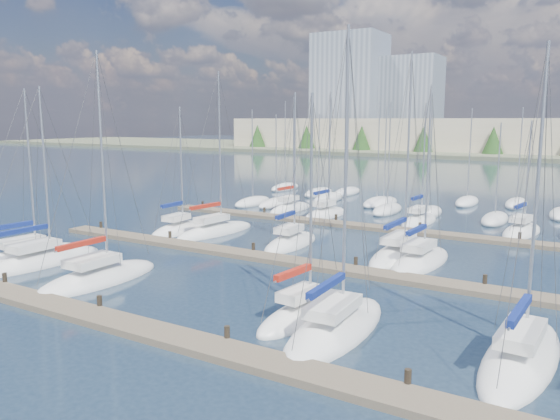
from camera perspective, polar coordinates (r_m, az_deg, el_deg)
The scene contains 21 objects.
ground at distance 77.67m, azimuth 17.77°, elevation 1.85°, with size 400.00×400.00×0.00m, color #233447.
dock_near at distance 26.21m, azimuth -13.94°, elevation -12.06°, with size 44.00×1.93×1.10m.
dock_mid at distance 36.89m, azimuth 1.62°, elevation -5.46°, with size 44.00×1.93×1.10m.
dock_far at distance 49.27m, azimuth 9.64°, elevation -1.80°, with size 44.00×1.93×1.10m.
sailboat_e at distance 25.74m, azimuth 5.90°, elevation -12.16°, with size 3.28×9.29×14.44m.
sailboat_a at distance 42.10m, azimuth -24.94°, elevation -4.45°, with size 3.26×8.88×12.46m.
sailboat_b at distance 40.32m, azimuth -23.69°, elevation -4.95°, with size 3.11×9.23×12.55m.
sailboat_o at distance 55.33m, azimuth 4.81°, elevation -0.43°, with size 3.07×7.04×13.04m.
sailboat_q at distance 51.06m, azimuth 23.93°, elevation -2.07°, with size 3.47×7.18×10.32m.
sailboat_f at distance 24.71m, azimuth 23.88°, elevation -13.90°, with size 3.06×9.50×13.32m.
sailboat_c at distance 34.97m, azimuth -18.40°, elevation -6.75°, with size 3.31×8.69×14.33m.
sailboat_p at distance 53.08m, azimuth 14.33°, elevation -1.12°, with size 2.65×6.97×11.91m.
sailboat_k at distance 40.34m, azimuth 12.48°, elevation -4.34°, with size 2.85×10.11×15.04m.
sailboat_d at distance 27.25m, azimuth 2.46°, elevation -10.85°, with size 2.89×7.10×11.62m.
sailboat_l at distance 38.21m, azimuth 14.47°, elevation -5.20°, with size 3.12×8.45×12.64m.
sailboat_i at distance 47.05m, azimuth -6.78°, elevation -2.21°, with size 3.48×9.03×14.33m.
sailboat_j at distance 42.42m, azimuth 1.15°, elevation -3.45°, with size 2.93×7.40×12.41m.
sailboat_n at distance 58.46m, azimuth 1.10°, elevation 0.14°, with size 2.67×7.07×12.74m.
sailboat_h at distance 48.12m, azimuth -10.51°, elevation -2.06°, with size 2.76×6.71×11.46m.
distant_boats at distance 63.44m, azimuth 10.54°, elevation 0.80°, with size 36.93×20.75×13.30m.
shoreline at distance 167.70m, azimuth 20.64°, elevation 8.08°, with size 400.00×60.00×38.00m.
Camera 1 is at (17.47, -15.07, 9.63)m, focal length 35.00 mm.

